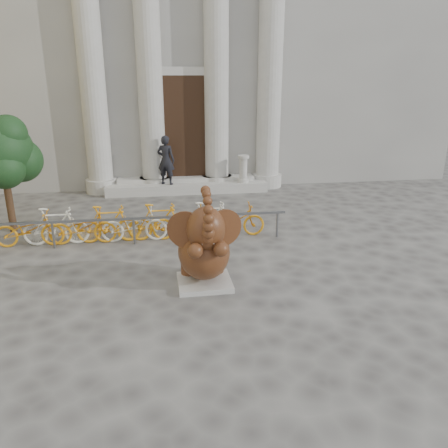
{
  "coord_description": "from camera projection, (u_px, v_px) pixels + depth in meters",
  "views": [
    {
      "loc": [
        -0.94,
        -6.82,
        4.11
      ],
      "look_at": [
        0.35,
        2.06,
        1.1
      ],
      "focal_mm": 35.0,
      "sensor_mm": 36.0,
      "label": 1
    }
  ],
  "objects": [
    {
      "name": "ground",
      "position": [
        221.0,
        319.0,
        7.83
      ],
      "size": [
        80.0,
        80.0,
        0.0
      ],
      "primitive_type": "plane",
      "color": "#474442",
      "rests_on": "ground"
    },
    {
      "name": "classical_building",
      "position": [
        176.0,
        35.0,
        19.95
      ],
      "size": [
        22.0,
        10.7,
        12.0
      ],
      "color": "gray",
      "rests_on": "ground"
    },
    {
      "name": "entrance_steps",
      "position": [
        187.0,
        187.0,
        16.6
      ],
      "size": [
        6.0,
        1.2,
        0.36
      ],
      "primitive_type": "cube",
      "color": "#A8A59E",
      "rests_on": "ground"
    },
    {
      "name": "elephant_statue",
      "position": [
        204.0,
        250.0,
        8.85
      ],
      "size": [
        1.48,
        1.63,
        2.21
      ],
      "rotation": [
        0.0,
        0.0,
        0.01
      ],
      "color": "#A8A59E",
      "rests_on": "ground"
    },
    {
      "name": "bike_rack",
      "position": [
        134.0,
        223.0,
        11.44
      ],
      "size": [
        8.0,
        0.53,
        1.0
      ],
      "color": "slate",
      "rests_on": "ground"
    },
    {
      "name": "tree",
      "position": [
        2.0,
        152.0,
        11.62
      ],
      "size": [
        1.86,
        1.69,
        3.22
      ],
      "color": "#332114",
      "rests_on": "ground"
    },
    {
      "name": "pedestrian",
      "position": [
        166.0,
        160.0,
        15.95
      ],
      "size": [
        0.77,
        0.65,
        1.8
      ],
      "primitive_type": "imported",
      "rotation": [
        0.0,
        0.0,
        2.73
      ],
      "color": "black",
      "rests_on": "entrance_steps"
    },
    {
      "name": "balustrade_post",
      "position": [
        243.0,
        170.0,
        16.4
      ],
      "size": [
        0.42,
        0.42,
        1.02
      ],
      "color": "#A8A59E",
      "rests_on": "entrance_steps"
    }
  ]
}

